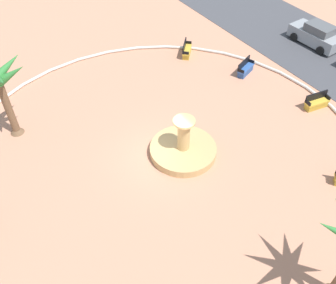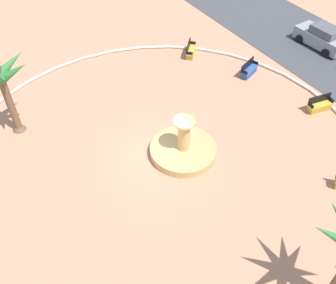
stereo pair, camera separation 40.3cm
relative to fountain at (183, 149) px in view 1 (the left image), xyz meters
The scene contains 7 objects.
ground_plane 1.24m from the fountain, 112.21° to the right, with size 80.00×80.00×0.00m, color tan.
plaza_curb 1.22m from the fountain, 112.21° to the right, with size 22.85×22.85×0.20m, color silver.
fountain is the anchor object (origin of this frame).
bench_north 8.92m from the fountain, 116.73° to the left, with size 1.05×1.67×1.00m.
bench_southeast 9.27m from the fountain, 82.49° to the left, with size 0.75×1.66×1.00m.
bench_southwest 10.11m from the fountain, 144.04° to the left, with size 1.52×1.45×1.00m.
parked_car_leftmost 15.61m from the fountain, 105.33° to the left, with size 4.08×2.08×1.67m.
Camera 1 is at (11.99, -7.32, 14.87)m, focal length 40.08 mm.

